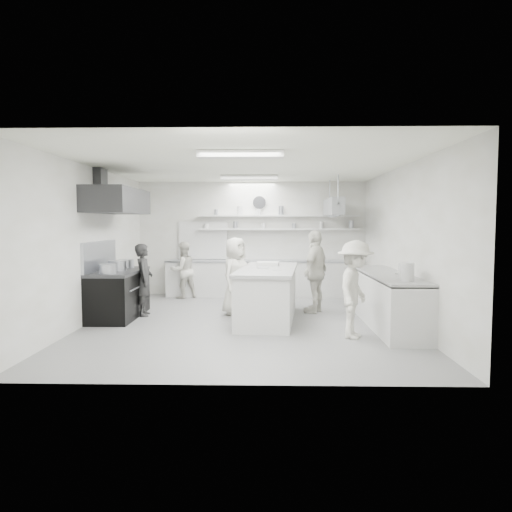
{
  "coord_description": "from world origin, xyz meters",
  "views": [
    {
      "loc": [
        0.4,
        -8.85,
        1.91
      ],
      "look_at": [
        0.18,
        0.6,
        1.24
      ],
      "focal_mm": 32.6,
      "sensor_mm": 36.0,
      "label": 1
    }
  ],
  "objects_px": {
    "cook_back": "(183,270)",
    "prep_island": "(268,295)",
    "cook_stove": "(144,280)",
    "back_counter": "(263,279)",
    "stove": "(119,295)",
    "right_counter": "(387,300)"
  },
  "relations": [
    {
      "from": "cook_stove",
      "to": "cook_back",
      "type": "relative_size",
      "value": 1.04
    },
    {
      "from": "prep_island",
      "to": "right_counter",
      "type": "bearing_deg",
      "value": -6.01
    },
    {
      "from": "cook_stove",
      "to": "cook_back",
      "type": "xyz_separation_m",
      "value": [
        0.41,
        2.25,
        -0.03
      ]
    },
    {
      "from": "stove",
      "to": "cook_stove",
      "type": "height_order",
      "value": "cook_stove"
    },
    {
      "from": "cook_back",
      "to": "right_counter",
      "type": "bearing_deg",
      "value": 110.19
    },
    {
      "from": "cook_stove",
      "to": "stove",
      "type": "bearing_deg",
      "value": 101.57
    },
    {
      "from": "prep_island",
      "to": "cook_stove",
      "type": "distance_m",
      "value": 2.59
    },
    {
      "from": "right_counter",
      "to": "cook_back",
      "type": "xyz_separation_m",
      "value": [
        -4.38,
        3.05,
        0.25
      ]
    },
    {
      "from": "back_counter",
      "to": "cook_back",
      "type": "height_order",
      "value": "cook_back"
    },
    {
      "from": "back_counter",
      "to": "cook_stove",
      "type": "bearing_deg",
      "value": -133.08
    },
    {
      "from": "stove",
      "to": "prep_island",
      "type": "bearing_deg",
      "value": -2.7
    },
    {
      "from": "stove",
      "to": "right_counter",
      "type": "height_order",
      "value": "right_counter"
    },
    {
      "from": "prep_island",
      "to": "cook_stove",
      "type": "bearing_deg",
      "value": 178.07
    },
    {
      "from": "stove",
      "to": "cook_stove",
      "type": "bearing_deg",
      "value": 22.78
    },
    {
      "from": "right_counter",
      "to": "prep_island",
      "type": "distance_m",
      "value": 2.28
    },
    {
      "from": "back_counter",
      "to": "right_counter",
      "type": "height_order",
      "value": "right_counter"
    },
    {
      "from": "right_counter",
      "to": "cook_stove",
      "type": "relative_size",
      "value": 2.22
    },
    {
      "from": "cook_stove",
      "to": "cook_back",
      "type": "bearing_deg",
      "value": -21.43
    },
    {
      "from": "back_counter",
      "to": "cook_back",
      "type": "distance_m",
      "value": 2.08
    },
    {
      "from": "right_counter",
      "to": "stove",
      "type": "bearing_deg",
      "value": 173.48
    },
    {
      "from": "cook_back",
      "to": "prep_island",
      "type": "bearing_deg",
      "value": 94.73
    },
    {
      "from": "back_counter",
      "to": "cook_stove",
      "type": "relative_size",
      "value": 3.36
    }
  ]
}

